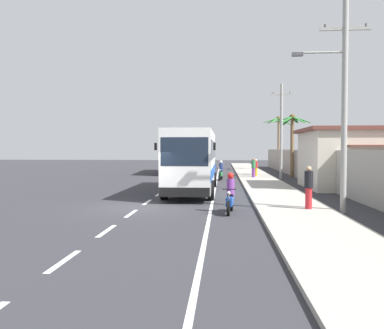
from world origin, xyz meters
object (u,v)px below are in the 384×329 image
at_px(pedestrian_midwalk, 309,186).
at_px(pedestrian_far_walk, 256,167).
at_px(utility_pole_nearest, 343,99).
at_px(motorcycle_trailing, 230,197).
at_px(palm_second, 292,133).
at_px(motorcycle_beside_bus, 221,172).
at_px(palm_nearest, 278,129).
at_px(coach_bus_far_lane, 175,155).
at_px(utility_pole_mid, 281,129).
at_px(pedestrian_near_kerb, 253,167).
at_px(coach_bus_foreground, 193,159).

distance_m(pedestrian_midwalk, pedestrian_far_walk, 21.18).
height_order(pedestrian_far_walk, utility_pole_nearest, utility_pole_nearest).
bearing_deg(motorcycle_trailing, palm_second, 74.55).
xyz_separation_m(pedestrian_midwalk, palm_second, (2.86, 21.77, 3.04)).
relative_size(utility_pole_nearest, palm_second, 1.50).
bearing_deg(motorcycle_beside_bus, motorcycle_trailing, -88.48).
bearing_deg(pedestrian_midwalk, palm_nearest, -130.46).
bearing_deg(palm_nearest, pedestrian_midwalk, -95.33).
height_order(coach_bus_far_lane, utility_pole_mid, utility_pole_mid).
bearing_deg(utility_pole_nearest, pedestrian_far_walk, 94.91).
distance_m(palm_nearest, palm_second, 12.70).
xyz_separation_m(pedestrian_far_walk, palm_second, (3.40, 0.60, 3.15)).
bearing_deg(coach_bus_far_lane, pedestrian_near_kerb, -45.88).
bearing_deg(motorcycle_beside_bus, coach_bus_far_lane, 117.26).
xyz_separation_m(pedestrian_far_walk, utility_pole_nearest, (1.83, -21.34, 3.76)).
height_order(pedestrian_near_kerb, utility_pole_mid, utility_pole_mid).
distance_m(motorcycle_trailing, palm_nearest, 35.79).
height_order(coach_bus_foreground, utility_pole_mid, utility_pole_mid).
distance_m(utility_pole_nearest, utility_pole_mid, 19.61).
bearing_deg(palm_nearest, pedestrian_near_kerb, -105.31).
bearing_deg(pedestrian_far_walk, coach_bus_foreground, -27.96).
bearing_deg(motorcycle_beside_bus, utility_pole_nearest, -74.22).
height_order(coach_bus_foreground, palm_second, palm_second).
bearing_deg(motorcycle_trailing, coach_bus_foreground, 104.58).
height_order(utility_pole_nearest, palm_second, utility_pole_nearest).
xyz_separation_m(motorcycle_trailing, pedestrian_midwalk, (3.29, 0.49, 0.41)).
relative_size(motorcycle_beside_bus, pedestrian_far_walk, 1.24).
xyz_separation_m(coach_bus_far_lane, palm_nearest, (12.12, 6.71, 3.13)).
relative_size(coach_bus_foreground, pedestrian_far_walk, 7.25).
xyz_separation_m(pedestrian_far_walk, palm_nearest, (3.75, 13.25, 4.16)).
bearing_deg(motorcycle_beside_bus, palm_nearest, 67.25).
relative_size(pedestrian_midwalk, utility_pole_nearest, 0.20).
distance_m(motorcycle_beside_bus, utility_pole_mid, 6.67).
bearing_deg(utility_pole_nearest, pedestrian_near_kerb, 96.34).
xyz_separation_m(pedestrian_near_kerb, palm_nearest, (4.10, 14.98, 4.09)).
distance_m(utility_pole_nearest, palm_nearest, 34.65).
xyz_separation_m(coach_bus_far_lane, motorcycle_beside_bus, (5.13, -9.96, -1.31)).
bearing_deg(utility_pole_nearest, motorcycle_beside_bus, 105.78).
bearing_deg(utility_pole_mid, motorcycle_trailing, -103.60).
bearing_deg(coach_bus_foreground, utility_pole_mid, 59.27).
height_order(motorcycle_trailing, pedestrian_near_kerb, pedestrian_near_kerb).
bearing_deg(motorcycle_beside_bus, pedestrian_far_walk, 46.55).
height_order(pedestrian_midwalk, utility_pole_mid, utility_pole_mid).
distance_m(coach_bus_foreground, coach_bus_far_lane, 20.28).
bearing_deg(coach_bus_far_lane, utility_pole_mid, -38.45).
relative_size(coach_bus_foreground, palm_second, 1.94).
height_order(pedestrian_midwalk, utility_pole_nearest, utility_pole_nearest).
xyz_separation_m(palm_nearest, palm_second, (-0.35, -12.65, -1.00)).
bearing_deg(palm_nearest, motorcycle_trailing, -100.55).
bearing_deg(palm_nearest, utility_pole_mid, -96.42).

